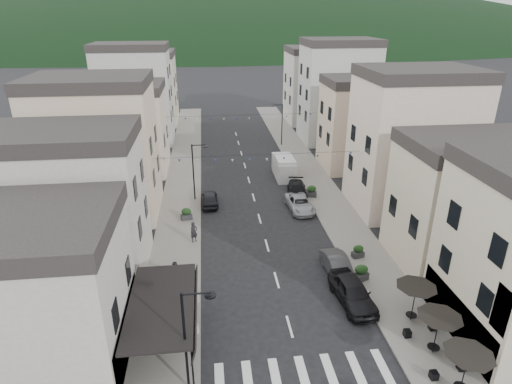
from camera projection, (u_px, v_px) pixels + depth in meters
sidewalk_left at (184, 179)px, 49.50m from camera, size 4.00×76.00×0.12m
sidewalk_right at (310, 174)px, 51.12m from camera, size 4.00×76.00×0.12m
hill_backdrop at (209, 38)px, 294.98m from camera, size 640.00×360.00×70.00m
boutique_building at (5, 303)px, 22.44m from camera, size 12.00×8.00×8.00m
boutique_awning at (166, 305)px, 23.68m from camera, size 3.77×7.50×3.28m
buildings_row_left at (124, 118)px, 51.61m from camera, size 10.20×54.16×14.00m
buildings_row_right at (359, 112)px, 53.60m from camera, size 10.20×54.16×14.50m
cafe_terrace at (439, 321)px, 23.58m from camera, size 2.50×8.10×2.53m
streetlamp_left_near at (190, 331)px, 20.86m from camera, size 1.70×0.56×6.00m
streetlamp_left_far at (196, 166)px, 42.77m from camera, size 1.70×0.56×6.00m
streetlamp_right_far at (280, 120)px, 60.46m from camera, size 1.70×0.56×6.00m
bollards at (291, 327)px, 25.98m from camera, size 11.66×10.26×0.60m
bunting_near at (258, 158)px, 38.98m from camera, size 19.00×0.28×0.62m
bunting_far at (243, 118)px, 53.58m from camera, size 19.00×0.28×0.62m
parked_car_a at (353, 292)px, 28.46m from camera, size 2.44×5.13×1.69m
parked_car_b at (338, 266)px, 31.52m from camera, size 1.80×4.45×1.44m
parked_car_c at (300, 204)px, 41.81m from camera, size 2.52×4.92×1.33m
parked_car_d at (297, 190)px, 44.86m from camera, size 2.55×4.94×1.37m
parked_car_e at (210, 198)px, 42.94m from camera, size 1.73×4.11×1.39m
delivery_van at (284, 167)px, 49.95m from camera, size 2.09×5.26×2.52m
pedestrian_a at (194, 232)px, 35.76m from camera, size 0.78×0.70×1.79m
pedestrian_b at (176, 273)px, 30.28m from camera, size 0.91×0.75×1.73m
planter_la at (181, 286)px, 29.41m from camera, size 1.07×0.82×1.06m
planter_lb at (186, 214)px, 39.71m from camera, size 1.12×0.79×1.13m
planter_ra at (361, 273)px, 30.74m from camera, size 1.27×1.02×1.25m
planter_rb at (358, 251)px, 33.64m from camera, size 1.03×0.70×1.05m
planter_rc at (311, 191)px, 44.55m from camera, size 1.22×0.90×1.23m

